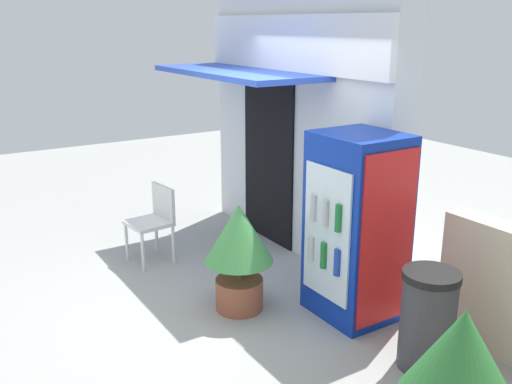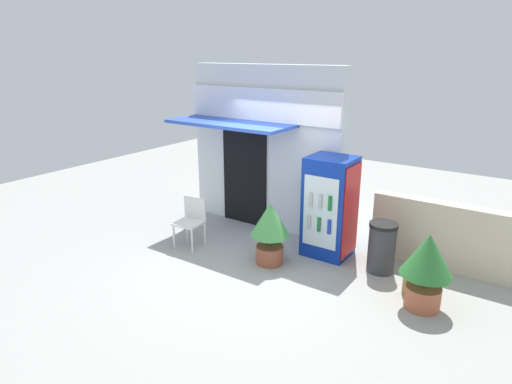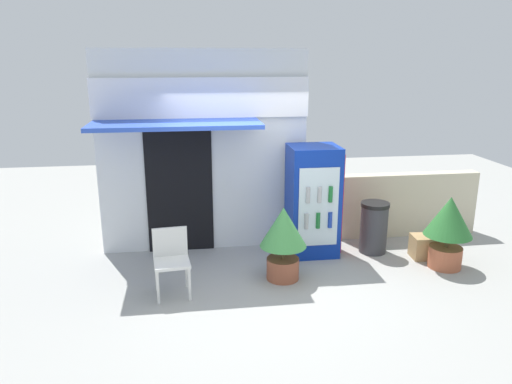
{
  "view_description": "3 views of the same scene",
  "coord_description": "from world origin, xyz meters",
  "views": [
    {
      "loc": [
        4.57,
        -2.39,
        2.63
      ],
      "look_at": [
        -0.02,
        0.51,
        1.01
      ],
      "focal_mm": 39.89,
      "sensor_mm": 36.0,
      "label": 1
    },
    {
      "loc": [
        3.91,
        -5.53,
        3.36
      ],
      "look_at": [
        -0.22,
        0.5,
        1.03
      ],
      "focal_mm": 31.13,
      "sensor_mm": 36.0,
      "label": 2
    },
    {
      "loc": [
        -0.91,
        -6.03,
        3.03
      ],
      "look_at": [
        -0.01,
        0.36,
        1.2
      ],
      "focal_mm": 34.06,
      "sensor_mm": 36.0,
      "label": 3
    }
  ],
  "objects": [
    {
      "name": "plastic_chair",
      "position": [
        -1.19,
        -0.11,
        0.52
      ],
      "size": [
        0.49,
        0.48,
        0.87
      ],
      "color": "silver",
      "rests_on": "ground"
    },
    {
      "name": "potted_plant_near_shop",
      "position": [
        0.33,
        0.1,
        0.64
      ],
      "size": [
        0.65,
        0.65,
        1.05
      ],
      "color": "#995138",
      "rests_on": "ground"
    },
    {
      "name": "ground",
      "position": [
        0.0,
        0.0,
        0.0
      ],
      "size": [
        16.0,
        16.0,
        0.0
      ],
      "primitive_type": "plane",
      "color": "#A3A39E"
    },
    {
      "name": "stone_boundary_wall",
      "position": [
        2.79,
        1.53,
        0.55
      ],
      "size": [
        2.45,
        0.24,
        1.09
      ],
      "primitive_type": "cube",
      "color": "beige",
      "rests_on": "ground"
    },
    {
      "name": "drink_cooler",
      "position": [
        0.97,
        0.96,
        0.86
      ],
      "size": [
        0.77,
        0.74,
        1.72
      ],
      "color": "#0C2D9E",
      "rests_on": "ground"
    },
    {
      "name": "cardboard_box",
      "position": [
        2.61,
        0.52,
        0.18
      ],
      "size": [
        0.35,
        0.36,
        0.35
      ],
      "primitive_type": "cube",
      "rotation": [
        0.0,
        0.0,
        -0.08
      ],
      "color": "tan",
      "rests_on": "ground"
    },
    {
      "name": "storefront_building",
      "position": [
        -0.71,
        1.5,
        1.61
      ],
      "size": [
        3.23,
        1.28,
        3.13
      ],
      "color": "silver",
      "rests_on": "ground"
    },
    {
      "name": "trash_bin",
      "position": [
        1.94,
        0.85,
        0.41
      ],
      "size": [
        0.44,
        0.44,
        0.82
      ],
      "color": "#38383D",
      "rests_on": "ground"
    },
    {
      "name": "potted_plant_curbside",
      "position": [
        2.78,
        0.14,
        0.66
      ],
      "size": [
        0.69,
        0.69,
        1.08
      ],
      "color": "#AD5B3D",
      "rests_on": "ground"
    }
  ]
}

